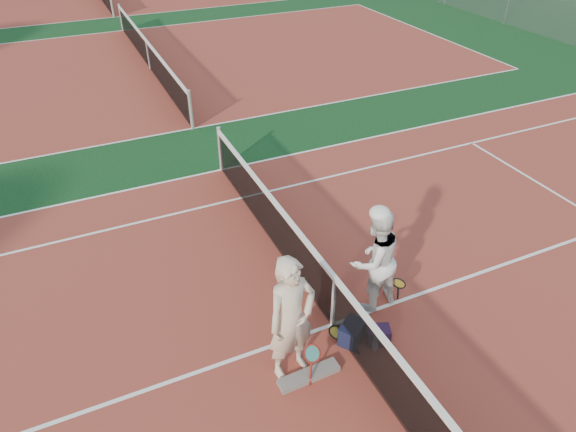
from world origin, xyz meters
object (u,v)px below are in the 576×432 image
(player_b, at_px, (374,260))
(racket_black_held, at_px, (397,291))
(racket_spare, at_px, (337,334))
(net_main, at_px, (334,302))
(player_a, at_px, (291,319))
(sports_bag_purple, at_px, (378,335))
(water_bottle, at_px, (375,343))
(racket_red, at_px, (312,361))
(sports_bag_navy, at_px, (352,332))

(player_b, relative_size, racket_black_held, 3.18)
(racket_black_held, xyz_separation_m, racket_spare, (-1.25, -0.24, -0.22))
(player_b, distance_m, racket_black_held, 0.77)
(racket_black_held, bearing_deg, racket_spare, -29.12)
(net_main, distance_m, racket_spare, 0.51)
(net_main, bearing_deg, player_a, -152.42)
(sports_bag_purple, distance_m, water_bottle, 0.16)
(player_a, distance_m, racket_spare, 1.31)
(player_b, xyz_separation_m, racket_red, (-1.53, -0.90, -0.65))
(player_a, relative_size, player_b, 1.09)
(player_b, height_order, racket_spare, player_b)
(racket_red, relative_size, racket_spare, 0.93)
(sports_bag_navy, distance_m, water_bottle, 0.38)
(racket_black_held, relative_size, sports_bag_purple, 1.64)
(sports_bag_navy, xyz_separation_m, water_bottle, (0.23, -0.31, -0.02))
(sports_bag_navy, bearing_deg, net_main, 107.22)
(water_bottle, bearing_deg, racket_spare, 132.55)
(player_b, height_order, sports_bag_navy, player_b)
(net_main, bearing_deg, player_b, 13.33)
(racket_spare, relative_size, sports_bag_navy, 1.39)
(net_main, height_order, sports_bag_navy, net_main)
(racket_red, height_order, sports_bag_purple, racket_red)
(sports_bag_navy, bearing_deg, water_bottle, -53.74)
(player_b, xyz_separation_m, racket_spare, (-0.87, -0.45, -0.85))
(net_main, height_order, water_bottle, net_main)
(net_main, xyz_separation_m, sports_bag_purple, (0.46, -0.59, -0.37))
(racket_spare, distance_m, sports_bag_navy, 0.24)
(player_a, xyz_separation_m, sports_bag_navy, (1.06, 0.10, -0.84))
(racket_red, distance_m, sports_bag_navy, 0.90)
(player_a, distance_m, racket_black_held, 2.30)
(player_b, xyz_separation_m, sports_bag_navy, (-0.69, -0.58, -0.75))
(net_main, xyz_separation_m, sports_bag_navy, (0.12, -0.39, -0.34))
(player_b, bearing_deg, racket_spare, 20.08)
(racket_black_held, bearing_deg, net_main, -40.89)
(player_b, bearing_deg, net_main, 5.93)
(sports_bag_purple, xyz_separation_m, water_bottle, (-0.12, -0.11, 0.01))
(net_main, bearing_deg, water_bottle, -63.59)
(racket_red, bearing_deg, water_bottle, -55.91)
(racket_spare, relative_size, sports_bag_purple, 1.68)
(sports_bag_purple, bearing_deg, sports_bag_navy, 150.40)
(player_a, distance_m, racket_red, 0.79)
(net_main, bearing_deg, racket_spare, -102.53)
(sports_bag_purple, height_order, water_bottle, water_bottle)
(net_main, height_order, sports_bag_purple, net_main)
(player_a, bearing_deg, racket_black_held, 2.76)
(player_a, height_order, sports_bag_purple, player_a)
(player_a, height_order, water_bottle, player_a)
(net_main, xyz_separation_m, racket_red, (-0.72, -0.70, -0.23))
(player_a, relative_size, sports_bag_purple, 5.67)
(net_main, distance_m, racket_red, 1.03)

